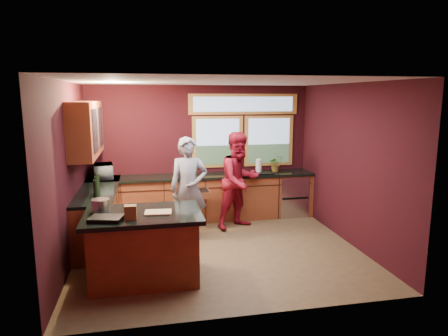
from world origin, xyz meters
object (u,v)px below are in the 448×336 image
object	(u,v)px
island	(144,246)
person_red	(239,180)
person_grey	(189,189)
stock_pot	(101,206)
cutting_board	(158,212)

from	to	relation	value
island	person_red	world-z (taller)	person_red
person_grey	stock_pot	xyz separation A→B (m)	(-1.33, -1.32, 0.13)
person_grey	cutting_board	size ratio (longest dim) A/B	5.14
island	person_red	distance (m)	2.65
island	stock_pot	distance (m)	0.80
person_grey	person_red	distance (m)	1.10
cutting_board	stock_pot	bearing A→B (deg)	165.07
person_red	person_grey	bearing A→B (deg)	177.80
person_grey	cutting_board	xyz separation A→B (m)	(-0.58, -1.52, 0.05)
island	cutting_board	world-z (taller)	cutting_board
stock_pot	person_red	bearing A→B (deg)	36.87
person_grey	stock_pot	distance (m)	1.88
cutting_board	stock_pot	xyz separation A→B (m)	(-0.75, 0.20, 0.08)
stock_pot	island	bearing A→B (deg)	-15.26
stock_pot	person_grey	bearing A→B (deg)	44.86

